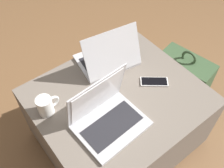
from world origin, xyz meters
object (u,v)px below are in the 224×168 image
Objects in this scene: coffee_mug at (46,106)px; backpack at (182,81)px; laptop_near at (106,115)px; laptop_far at (108,57)px; cell_phone at (154,82)px.

backpack is at bearing -9.67° from coffee_mug.
laptop_far is at bearing 47.84° from laptop_near.
coffee_mug is at bearing 69.21° from backpack.
cell_phone is (0.36, 0.04, -0.05)m from laptop_near.
cell_phone and backpack have the same top height.
coffee_mug reaches higher than cell_phone.
coffee_mug is (-0.20, 0.23, -0.00)m from laptop_near.
laptop_far is at bearing 10.11° from coffee_mug.
cell_phone is 1.34× the size of coffee_mug.
backpack is 0.97m from coffee_mug.
laptop_near is 0.36m from cell_phone.
cell_phone is (0.11, -0.27, -0.05)m from laptop_far.
laptop_near is 0.30m from coffee_mug.
backpack is 4.14× the size of coffee_mug.
cell_phone is 0.59m from coffee_mug.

